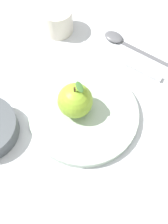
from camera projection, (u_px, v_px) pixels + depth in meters
The scene contains 6 objects.
ground_plane at pixel (90, 114), 0.63m from camera, with size 2.40×2.40×0.00m, color silver.
dinner_plate at pixel (84, 114), 0.61m from camera, with size 0.23×0.23×0.02m.
apple at pixel (75, 101), 0.58m from camera, with size 0.07×0.07×0.08m.
cup at pixel (57, 19), 0.71m from camera, with size 0.08×0.08×0.06m.
knife at pixel (128, 64), 0.68m from camera, with size 0.14×0.17×0.01m.
spoon at pixel (121, 41), 0.71m from camera, with size 0.13×0.16×0.01m.
Camera 1 is at (-0.11, -0.27, 0.55)m, focal length 46.71 mm.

